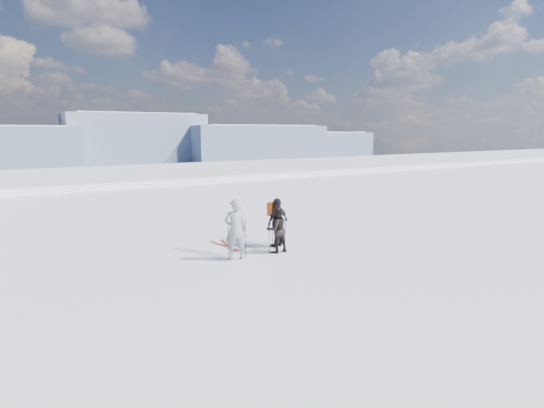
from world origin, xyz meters
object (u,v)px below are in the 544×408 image
(skier_pack, at_px, (278,222))
(skier_dark, at_px, (276,229))
(skier_grey, at_px, (235,230))
(skis_loose, at_px, (226,245))

(skier_pack, bearing_deg, skier_dark, 34.78)
(skier_grey, height_order, skier_pack, skier_grey)
(skier_pack, relative_size, skis_loose, 1.06)
(skier_grey, relative_size, skier_pack, 1.12)
(skier_dark, bearing_deg, skis_loose, -56.58)
(skier_grey, bearing_deg, skier_dark, -167.92)
(skier_pack, bearing_deg, skier_grey, -2.18)
(skier_pack, bearing_deg, skis_loose, -53.03)
(skier_grey, distance_m, skier_pack, 2.11)
(skier_pack, xyz_separation_m, skis_loose, (-1.60, 1.04, -0.88))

